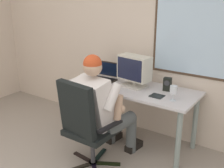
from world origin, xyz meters
TOP-DOWN VIEW (x-y plane):
  - wall_rear at (0.01, 2.30)m, footprint 5.81×0.08m
  - desk at (-0.20, 1.92)m, footprint 1.60×0.66m
  - office_chair at (-0.27, 1.13)m, footprint 0.60×0.58m
  - person_seated at (-0.24, 1.39)m, footprint 0.55×0.82m
  - crt_monitor at (-0.18, 1.95)m, footprint 0.41×0.26m
  - laptop at (-0.64, 1.98)m, footprint 0.37×0.33m
  - wine_glass at (0.39, 1.79)m, footprint 0.08×0.08m
  - desk_speaker at (0.21, 2.03)m, footprint 0.10×0.09m
  - cd_case at (0.20, 1.80)m, footprint 0.15×0.13m

SIDE VIEW (x-z plane):
  - office_chair at x=-0.27m, z-range 0.05..1.04m
  - desk at x=-0.20m, z-range 0.26..0.97m
  - person_seated at x=-0.24m, z-range 0.02..1.24m
  - cd_case at x=0.20m, z-range 0.71..0.72m
  - laptop at x=-0.64m, z-range 0.66..0.89m
  - desk_speaker at x=0.21m, z-range 0.71..0.87m
  - wine_glass at x=0.39m, z-range 0.74..0.90m
  - crt_monitor at x=-0.18m, z-range 0.74..1.12m
  - wall_rear at x=0.01m, z-range 0.00..2.64m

